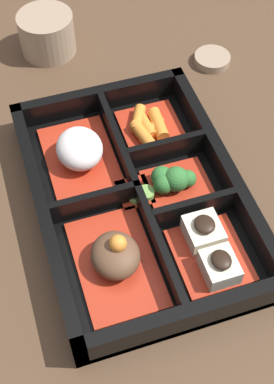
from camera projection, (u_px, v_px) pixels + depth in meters
name	position (u px, v px, depth m)	size (l,w,h in m)	color
ground_plane	(137.00, 204.00, 0.63)	(3.00, 3.00, 0.00)	#4C3523
bento_base	(137.00, 202.00, 0.63)	(0.33, 0.23, 0.01)	black
bento_rim	(139.00, 193.00, 0.61)	(0.33, 0.23, 0.04)	black
bowl_stew	(116.00, 258.00, 0.56)	(0.13, 0.08, 0.05)	#B22D19
bowl_rice	(80.00, 152.00, 0.64)	(0.13, 0.08, 0.05)	#B22D19
bowl_tofu	(210.00, 250.00, 0.57)	(0.09, 0.08, 0.04)	#B22D19
bowl_greens	(174.00, 182.00, 0.62)	(0.07, 0.08, 0.04)	#B22D19
bowl_carrots	(149.00, 127.00, 0.68)	(0.08, 0.08, 0.02)	#B22D19
bowl_pickles	(140.00, 192.00, 0.62)	(0.04, 0.04, 0.01)	#B22D19
tea_cup	(47.00, 33.00, 0.77)	(0.08, 0.08, 0.06)	gray
sauce_dish	(212.00, 59.00, 0.77)	(0.05, 0.05, 0.01)	gray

